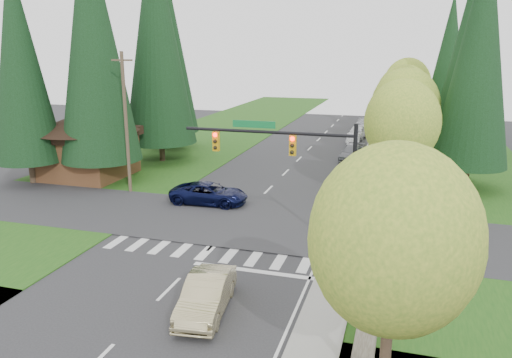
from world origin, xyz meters
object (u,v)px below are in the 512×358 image
at_px(suv_navy, 209,194).
at_px(parked_car_c, 353,140).
at_px(parked_car_b, 352,153).
at_px(parked_car_e, 363,124).
at_px(sedan_champagne, 206,295).
at_px(parked_car_a, 349,175).
at_px(parked_car_d, 358,132).

relative_size(suv_navy, parked_car_c, 1.34).
bearing_deg(parked_car_c, parked_car_b, -87.63).
height_order(parked_car_b, parked_car_e, parked_car_b).
relative_size(parked_car_b, parked_car_e, 1.06).
xyz_separation_m(suv_navy, parked_car_e, (7.11, 35.64, -0.10)).
relative_size(sedan_champagne, parked_car_a, 0.99).
relative_size(suv_navy, parked_car_d, 1.16).
xyz_separation_m(suv_navy, parked_car_b, (7.75, 16.59, -0.06)).
distance_m(parked_car_c, parked_car_e, 12.02).
distance_m(parked_car_b, parked_car_e, 19.06).
distance_m(sedan_champagne, parked_car_b, 30.03).
relative_size(parked_car_c, parked_car_d, 0.87).
bearing_deg(sedan_champagne, parked_car_b, 77.46).
distance_m(parked_car_a, parked_car_b, 9.09).
bearing_deg(parked_car_e, sedan_champagne, -98.20).
bearing_deg(parked_car_c, parked_car_e, 87.22).
xyz_separation_m(parked_car_c, parked_car_e, (0.00, 12.02, -0.02)).
relative_size(parked_car_a, parked_car_d, 1.02).
xyz_separation_m(parked_car_a, parked_car_c, (-1.40, 16.08, -0.14)).
bearing_deg(parked_car_b, parked_car_d, 98.31).
bearing_deg(parked_car_a, parked_car_d, 93.60).
relative_size(suv_navy, parked_car_e, 1.22).
height_order(sedan_champagne, suv_navy, sedan_champagne).
bearing_deg(suv_navy, sedan_champagne, -160.73).
height_order(sedan_champagne, parked_car_e, sedan_champagne).
relative_size(parked_car_b, parked_car_c, 1.17).
bearing_deg(suv_navy, parked_car_b, -27.18).
height_order(parked_car_c, parked_car_d, parked_car_d).
relative_size(sedan_champagne, parked_car_e, 1.06).
xyz_separation_m(parked_car_d, parked_car_e, (0.00, 7.19, -0.14)).
bearing_deg(parked_car_b, suv_navy, -109.78).
height_order(suv_navy, parked_car_a, parked_car_a).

